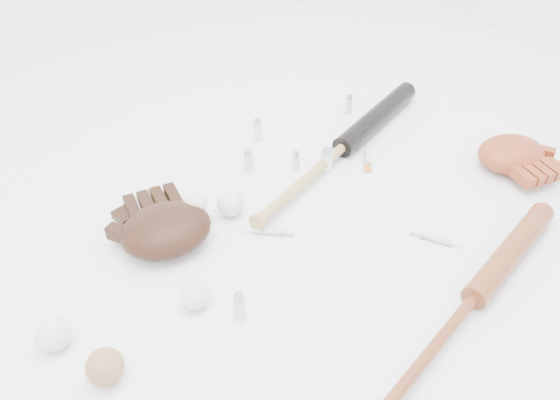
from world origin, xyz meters
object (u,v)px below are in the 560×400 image
bat_dark (343,147)px  glove_dark (166,229)px  bat_wood (475,297)px  pedestal (197,217)px

bat_dark → glove_dark: glove_dark is taller
bat_wood → pedestal: 0.74m
bat_wood → pedestal: bat_wood is taller
bat_dark → pedestal: size_ratio=14.39×
glove_dark → pedestal: bearing=25.7°
bat_dark → pedestal: 0.54m
bat_dark → pedestal: bat_dark is taller
bat_dark → pedestal: (-0.53, -0.08, -0.02)m
bat_dark → glove_dark: 0.64m
glove_dark → pedestal: 0.11m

